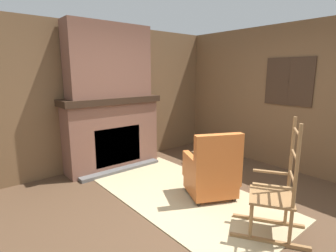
{
  "coord_description": "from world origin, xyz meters",
  "views": [
    {
      "loc": [
        2.11,
        -2.22,
        1.76
      ],
      "look_at": [
        -1.1,
        0.45,
        0.9
      ],
      "focal_mm": 28.0,
      "sensor_mm": 36.0,
      "label": 1
    }
  ],
  "objects_px": {
    "rocking_chair": "(275,198)",
    "oil_lamp_vase": "(86,93)",
    "firewood_stack": "(198,159)",
    "armchair": "(212,174)",
    "storage_case": "(121,93)"
  },
  "relations": [
    {
      "from": "storage_case",
      "to": "oil_lamp_vase",
      "type": "bearing_deg",
      "value": -90.01
    },
    {
      "from": "rocking_chair",
      "to": "oil_lamp_vase",
      "type": "distance_m",
      "value": 3.31
    },
    {
      "from": "storage_case",
      "to": "rocking_chair",
      "type": "bearing_deg",
      "value": 1.83
    },
    {
      "from": "firewood_stack",
      "to": "storage_case",
      "type": "height_order",
      "value": "storage_case"
    },
    {
      "from": "firewood_stack",
      "to": "storage_case",
      "type": "relative_size",
      "value": 1.98
    },
    {
      "from": "armchair",
      "to": "storage_case",
      "type": "xyz_separation_m",
      "value": [
        -2.05,
        -0.23,
        1.02
      ]
    },
    {
      "from": "rocking_chair",
      "to": "firewood_stack",
      "type": "distance_m",
      "value": 2.34
    },
    {
      "from": "armchair",
      "to": "rocking_chair",
      "type": "relative_size",
      "value": 0.75
    },
    {
      "from": "armchair",
      "to": "oil_lamp_vase",
      "type": "relative_size",
      "value": 3.66
    },
    {
      "from": "rocking_chair",
      "to": "firewood_stack",
      "type": "xyz_separation_m",
      "value": [
        -2.1,
        0.99,
        -0.32
      ]
    },
    {
      "from": "rocking_chair",
      "to": "firewood_stack",
      "type": "bearing_deg",
      "value": -57.23
    },
    {
      "from": "armchair",
      "to": "oil_lamp_vase",
      "type": "distance_m",
      "value": 2.48
    },
    {
      "from": "firewood_stack",
      "to": "storage_case",
      "type": "bearing_deg",
      "value": -131.47
    },
    {
      "from": "armchair",
      "to": "firewood_stack",
      "type": "distance_m",
      "value": 1.41
    },
    {
      "from": "armchair",
      "to": "storage_case",
      "type": "distance_m",
      "value": 2.3
    }
  ]
}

